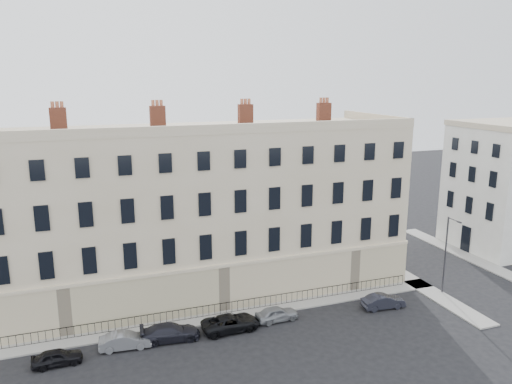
# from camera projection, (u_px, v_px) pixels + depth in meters

# --- Properties ---
(ground) EXTENTS (160.00, 160.00, 0.00)m
(ground) POSITION_uv_depth(u_px,v_px,m) (320.00, 332.00, 38.85)
(ground) COLOR black
(ground) RESTS_ON ground
(terrace) EXTENTS (36.22, 12.22, 17.00)m
(terrace) POSITION_uv_depth(u_px,v_px,m) (206.00, 209.00, 46.19)
(terrace) COLOR #C3B291
(terrace) RESTS_ON ground
(adjacent_building) EXTENTS (10.00, 10.00, 14.00)m
(adjacent_building) POSITION_uv_depth(u_px,v_px,m) (506.00, 189.00, 56.94)
(adjacent_building) COLOR silver
(adjacent_building) RESTS_ON ground
(pavement_terrace) EXTENTS (48.00, 2.00, 0.12)m
(pavement_terrace) POSITION_uv_depth(u_px,v_px,m) (180.00, 323.00, 40.13)
(pavement_terrace) COLOR gray
(pavement_terrace) RESTS_ON ground
(pavement_east_return) EXTENTS (2.00, 24.00, 0.12)m
(pavement_east_return) POSITION_uv_depth(u_px,v_px,m) (399.00, 273.00, 50.46)
(pavement_east_return) COLOR gray
(pavement_east_return) RESTS_ON ground
(pavement_adjacent) EXTENTS (2.00, 20.00, 0.12)m
(pavement_adjacent) POSITION_uv_depth(u_px,v_px,m) (464.00, 255.00, 55.59)
(pavement_adjacent) COLOR gray
(pavement_adjacent) RESTS_ON ground
(railings) EXTENTS (35.00, 0.04, 0.96)m
(railings) POSITION_uv_depth(u_px,v_px,m) (226.00, 308.00, 41.70)
(railings) COLOR black
(railings) RESTS_ON ground
(car_a) EXTENTS (3.39, 1.44, 1.14)m
(car_a) POSITION_uv_depth(u_px,v_px,m) (57.00, 357.00, 34.27)
(car_a) COLOR black
(car_a) RESTS_ON ground
(car_b) EXTENTS (3.83, 1.61, 1.23)m
(car_b) POSITION_uv_depth(u_px,v_px,m) (125.00, 341.00, 36.38)
(car_b) COLOR slate
(car_b) RESTS_ON ground
(car_c) EXTENTS (4.58, 2.19, 1.29)m
(car_c) POSITION_uv_depth(u_px,v_px,m) (170.00, 332.00, 37.50)
(car_c) COLOR black
(car_c) RESTS_ON ground
(car_d) EXTENTS (4.67, 2.29, 1.28)m
(car_d) POSITION_uv_depth(u_px,v_px,m) (231.00, 323.00, 38.98)
(car_d) COLOR black
(car_d) RESTS_ON ground
(car_e) EXTENTS (3.64, 1.63, 1.22)m
(car_e) POSITION_uv_depth(u_px,v_px,m) (277.00, 314.00, 40.55)
(car_e) COLOR gray
(car_e) RESTS_ON ground
(car_f) EXTENTS (3.85, 1.60, 1.24)m
(car_f) POSITION_uv_depth(u_px,v_px,m) (383.00, 301.00, 42.77)
(car_f) COLOR #20212B
(car_f) RESTS_ON ground
(streetlamp) EXTENTS (0.23, 1.58, 7.29)m
(streetlamp) POSITION_uv_depth(u_px,v_px,m) (446.00, 252.00, 44.87)
(streetlamp) COLOR #343439
(streetlamp) RESTS_ON ground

